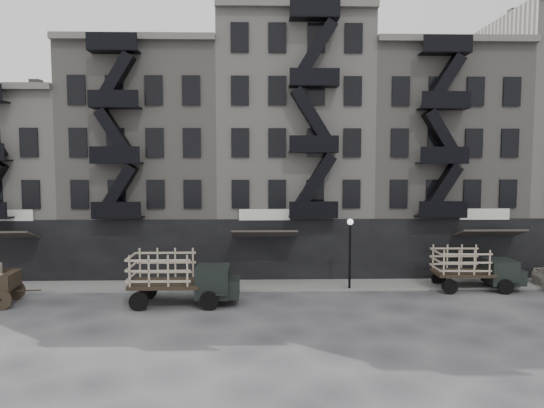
{
  "coord_description": "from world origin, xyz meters",
  "views": [
    {
      "loc": [
        -2.28,
        -25.41,
        7.42
      ],
      "look_at": [
        -1.55,
        4.0,
        5.04
      ],
      "focal_mm": 32.0,
      "sensor_mm": 36.0,
      "label": 1
    }
  ],
  "objects": [
    {
      "name": "ground",
      "position": [
        0.0,
        0.0,
        0.0
      ],
      "size": [
        140.0,
        140.0,
        0.0
      ],
      "primitive_type": "plane",
      "color": "#38383A",
      "rests_on": "ground"
    },
    {
      "name": "sidewalk",
      "position": [
        0.0,
        3.75,
        0.07
      ],
      "size": [
        55.0,
        2.5,
        0.15
      ],
      "primitive_type": "cube",
      "color": "slate",
      "rests_on": "ground"
    },
    {
      "name": "building_west",
      "position": [
        -20.0,
        9.83,
        6.0
      ],
      "size": [
        10.0,
        11.35,
        13.2
      ],
      "color": "#A09B93",
      "rests_on": "ground"
    },
    {
      "name": "building_midwest",
      "position": [
        -10.0,
        9.83,
        7.5
      ],
      "size": [
        10.0,
        11.35,
        16.2
      ],
      "color": "gray",
      "rests_on": "ground"
    },
    {
      "name": "building_center",
      "position": [
        -0.0,
        9.82,
        8.5
      ],
      "size": [
        10.0,
        11.35,
        18.2
      ],
      "color": "#A09B93",
      "rests_on": "ground"
    },
    {
      "name": "building_mideast",
      "position": [
        10.0,
        9.83,
        7.5
      ],
      "size": [
        10.0,
        11.35,
        16.2
      ],
      "color": "gray",
      "rests_on": "ground"
    },
    {
      "name": "lamp_post",
      "position": [
        3.0,
        2.6,
        2.78
      ],
      "size": [
        0.36,
        0.36,
        4.28
      ],
      "color": "black",
      "rests_on": "ground"
    },
    {
      "name": "stake_truck_west",
      "position": [
        -6.48,
        0.0,
        1.63
      ],
      "size": [
        5.73,
        2.41,
        2.86
      ],
      "rotation": [
        0.0,
        0.0,
        0.0
      ],
      "color": "black",
      "rests_on": "ground"
    },
    {
      "name": "stake_truck_east",
      "position": [
        10.46,
        2.59,
        1.47
      ],
      "size": [
        5.19,
        2.29,
        2.57
      ],
      "rotation": [
        0.0,
        0.0,
        -0.04
      ],
      "color": "black",
      "rests_on": "ground"
    },
    {
      "name": "pedestrian_mid",
      "position": [
        -5.18,
        0.32,
        0.99
      ],
      "size": [
        1.2,
        1.12,
        1.98
      ],
      "primitive_type": "imported",
      "rotation": [
        0.0,
        0.0,
        3.65
      ],
      "color": "black",
      "rests_on": "ground"
    }
  ]
}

